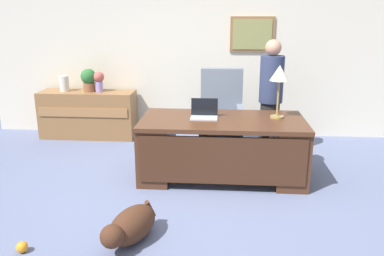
{
  "coord_description": "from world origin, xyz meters",
  "views": [
    {
      "loc": [
        0.3,
        -3.75,
        1.94
      ],
      "look_at": [
        -0.01,
        0.3,
        0.75
      ],
      "focal_mm": 36.82,
      "sensor_mm": 36.0,
      "label": 1
    }
  ],
  "objects_px": {
    "armchair": "(221,116)",
    "vase_with_flowers": "(99,80)",
    "dog_toy_ball": "(22,247)",
    "desk_lamp": "(279,76)",
    "credenza": "(88,114)",
    "dog_lying": "(130,226)",
    "laptop": "(204,113)",
    "desk": "(222,146)",
    "potted_plant": "(89,79)",
    "vase_empty": "(64,84)",
    "person_standing": "(271,98)"
  },
  "relations": [
    {
      "from": "dog_lying",
      "to": "dog_toy_ball",
      "type": "height_order",
      "value": "dog_lying"
    },
    {
      "from": "credenza",
      "to": "dog_toy_ball",
      "type": "xyz_separation_m",
      "value": [
        0.49,
        -3.22,
        -0.32
      ]
    },
    {
      "from": "dog_lying",
      "to": "potted_plant",
      "type": "distance_m",
      "value": 3.37
    },
    {
      "from": "laptop",
      "to": "vase_with_flowers",
      "type": "distance_m",
      "value": 2.24
    },
    {
      "from": "dog_lying",
      "to": "vase_empty",
      "type": "relative_size",
      "value": 2.88
    },
    {
      "from": "laptop",
      "to": "potted_plant",
      "type": "distance_m",
      "value": 2.37
    },
    {
      "from": "dog_lying",
      "to": "laptop",
      "type": "bearing_deg",
      "value": 70.09
    },
    {
      "from": "desk_lamp",
      "to": "potted_plant",
      "type": "relative_size",
      "value": 1.75
    },
    {
      "from": "laptop",
      "to": "vase_with_flowers",
      "type": "bearing_deg",
      "value": 140.31
    },
    {
      "from": "laptop",
      "to": "potted_plant",
      "type": "relative_size",
      "value": 0.89
    },
    {
      "from": "desk",
      "to": "potted_plant",
      "type": "height_order",
      "value": "potted_plant"
    },
    {
      "from": "dog_lying",
      "to": "desk_lamp",
      "type": "distance_m",
      "value": 2.42
    },
    {
      "from": "desk_lamp",
      "to": "vase_empty",
      "type": "relative_size",
      "value": 2.58
    },
    {
      "from": "armchair",
      "to": "vase_with_flowers",
      "type": "distance_m",
      "value": 2.04
    },
    {
      "from": "credenza",
      "to": "armchair",
      "type": "distance_m",
      "value": 2.2
    },
    {
      "from": "desk",
      "to": "credenza",
      "type": "relative_size",
      "value": 1.3
    },
    {
      "from": "potted_plant",
      "to": "laptop",
      "type": "bearing_deg",
      "value": -37.19
    },
    {
      "from": "desk",
      "to": "potted_plant",
      "type": "xyz_separation_m",
      "value": [
        -2.1,
        1.51,
        0.54
      ]
    },
    {
      "from": "armchair",
      "to": "dog_lying",
      "type": "height_order",
      "value": "armchair"
    },
    {
      "from": "credenza",
      "to": "person_standing",
      "type": "bearing_deg",
      "value": -13.64
    },
    {
      "from": "dog_toy_ball",
      "to": "armchair",
      "type": "bearing_deg",
      "value": 58.58
    },
    {
      "from": "desk",
      "to": "armchair",
      "type": "bearing_deg",
      "value": 91.02
    },
    {
      "from": "potted_plant",
      "to": "dog_lying",
      "type": "bearing_deg",
      "value": -66.35
    },
    {
      "from": "dog_lying",
      "to": "desk_lamp",
      "type": "xyz_separation_m",
      "value": [
        1.44,
        1.63,
        1.07
      ]
    },
    {
      "from": "dog_lying",
      "to": "dog_toy_ball",
      "type": "xyz_separation_m",
      "value": [
        -0.88,
        -0.22,
        -0.11
      ]
    },
    {
      "from": "desk",
      "to": "vase_empty",
      "type": "xyz_separation_m",
      "value": [
        -2.51,
        1.51,
        0.46
      ]
    },
    {
      "from": "credenza",
      "to": "dog_lying",
      "type": "xyz_separation_m",
      "value": [
        1.36,
        -3.0,
        -0.22
      ]
    },
    {
      "from": "person_standing",
      "to": "vase_empty",
      "type": "height_order",
      "value": "person_standing"
    },
    {
      "from": "credenza",
      "to": "potted_plant",
      "type": "xyz_separation_m",
      "value": [
        0.05,
        0.0,
        0.57
      ]
    },
    {
      "from": "vase_with_flowers",
      "to": "credenza",
      "type": "bearing_deg",
      "value": -179.6
    },
    {
      "from": "dog_toy_ball",
      "to": "desk_lamp",
      "type": "bearing_deg",
      "value": 38.68
    },
    {
      "from": "credenza",
      "to": "dog_lying",
      "type": "height_order",
      "value": "credenza"
    },
    {
      "from": "person_standing",
      "to": "laptop",
      "type": "xyz_separation_m",
      "value": [
        -0.87,
        -0.75,
        -0.04
      ]
    },
    {
      "from": "laptop",
      "to": "potted_plant",
      "type": "bearing_deg",
      "value": 142.81
    },
    {
      "from": "vase_empty",
      "to": "potted_plant",
      "type": "height_order",
      "value": "potted_plant"
    },
    {
      "from": "vase_with_flowers",
      "to": "vase_empty",
      "type": "relative_size",
      "value": 1.31
    },
    {
      "from": "desk",
      "to": "dog_toy_ball",
      "type": "bearing_deg",
      "value": -134.1
    },
    {
      "from": "desk",
      "to": "vase_empty",
      "type": "bearing_deg",
      "value": 149.01
    },
    {
      "from": "laptop",
      "to": "vase_with_flowers",
      "type": "xyz_separation_m",
      "value": [
        -1.72,
        1.43,
        0.14
      ]
    },
    {
      "from": "person_standing",
      "to": "desk_lamp",
      "type": "height_order",
      "value": "person_standing"
    },
    {
      "from": "dog_lying",
      "to": "desk",
      "type": "bearing_deg",
      "value": 62.12
    },
    {
      "from": "armchair",
      "to": "vase_empty",
      "type": "bearing_deg",
      "value": 168.07
    },
    {
      "from": "armchair",
      "to": "potted_plant",
      "type": "xyz_separation_m",
      "value": [
        -2.09,
        0.53,
        0.43
      ]
    },
    {
      "from": "desk",
      "to": "desk_lamp",
      "type": "xyz_separation_m",
      "value": [
        0.65,
        0.13,
        0.83
      ]
    },
    {
      "from": "person_standing",
      "to": "desk_lamp",
      "type": "xyz_separation_m",
      "value": [
        0.0,
        -0.69,
        0.4
      ]
    },
    {
      "from": "dog_lying",
      "to": "desk_lamp",
      "type": "bearing_deg",
      "value": 48.52
    },
    {
      "from": "desk_lamp",
      "to": "vase_empty",
      "type": "bearing_deg",
      "value": 156.5
    },
    {
      "from": "desk",
      "to": "credenza",
      "type": "height_order",
      "value": "credenza"
    },
    {
      "from": "desk",
      "to": "potted_plant",
      "type": "relative_size",
      "value": 5.41
    },
    {
      "from": "vase_with_flowers",
      "to": "potted_plant",
      "type": "bearing_deg",
      "value": 180.0
    }
  ]
}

